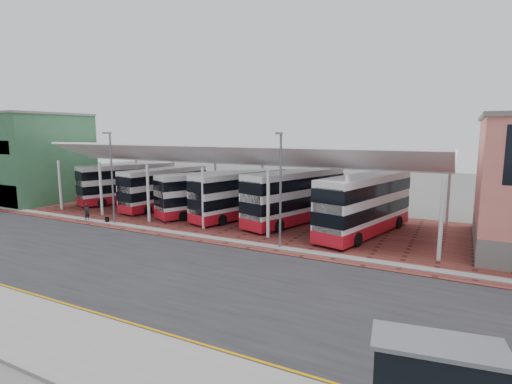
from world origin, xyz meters
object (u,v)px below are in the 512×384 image
(bus_3, at_px, (240,195))
(bus_4, at_px, (295,197))
(bus_5, at_px, (365,205))
(bus_2, at_px, (207,194))
(pedestrian, at_px, (87,212))
(bus_0, at_px, (127,184))
(bus_1, at_px, (165,188))

(bus_3, relative_size, bus_4, 0.94)
(bus_5, bearing_deg, bus_2, -167.64)
(pedestrian, bearing_deg, bus_3, -60.02)
(bus_5, bearing_deg, bus_0, -170.15)
(bus_2, relative_size, bus_4, 0.87)
(pedestrian, bearing_deg, bus_0, 20.51)
(bus_0, xyz_separation_m, bus_4, (21.01, -0.78, 0.14))
(bus_0, xyz_separation_m, bus_2, (12.12, -1.55, -0.12))
(bus_3, xyz_separation_m, bus_5, (11.77, -0.78, 0.18))
(bus_0, xyz_separation_m, bus_1, (6.10, -0.71, -0.07))
(bus_0, height_order, bus_4, bus_4)
(bus_0, xyz_separation_m, pedestrian, (4.00, -8.92, -1.38))
(bus_4, bearing_deg, bus_0, -164.69)
(bus_3, height_order, pedestrian, bus_3)
(bus_1, bearing_deg, bus_0, -178.20)
(bus_1, distance_m, bus_2, 6.08)
(bus_2, distance_m, bus_3, 3.53)
(bus_3, bearing_deg, bus_2, -157.83)
(bus_2, height_order, bus_4, bus_4)
(bus_5, relative_size, pedestrian, 7.39)
(bus_3, relative_size, bus_5, 0.92)
(bus_3, bearing_deg, pedestrian, -129.96)
(bus_1, height_order, bus_3, bus_3)
(bus_0, height_order, bus_1, bus_0)
(bus_1, bearing_deg, bus_2, 0.57)
(bus_2, bearing_deg, bus_4, 30.72)
(bus_0, distance_m, bus_4, 21.02)
(bus_4, bearing_deg, bus_1, -162.83)
(bus_4, bearing_deg, bus_3, -158.18)
(bus_0, distance_m, bus_2, 12.22)
(bus_5, bearing_deg, bus_3, -169.83)
(bus_0, bearing_deg, pedestrian, -43.12)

